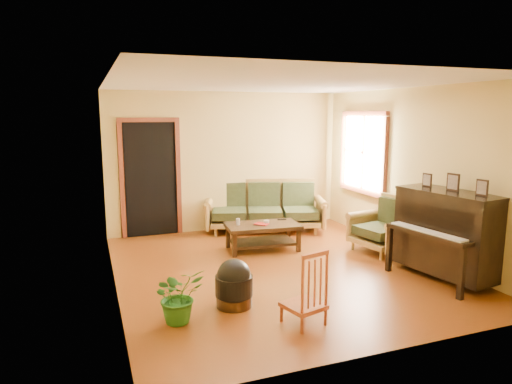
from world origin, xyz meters
name	(u,v)px	position (x,y,z in m)	size (l,w,h in m)	color
floor	(279,268)	(0.00, 0.00, 0.00)	(5.00, 5.00, 0.00)	#5E2A0C
doorway	(151,180)	(-1.45, 2.48, 1.02)	(1.08, 0.16, 2.05)	black
window	(363,153)	(2.21, 1.30, 1.50)	(0.12, 1.36, 1.46)	white
sofa	(265,206)	(0.59, 2.04, 0.47)	(2.21, 0.93, 0.95)	olive
coffee_table	(263,237)	(0.11, 0.93, 0.21)	(1.18, 0.64, 0.43)	black
armchair	(382,225)	(1.85, 0.16, 0.45)	(0.85, 0.90, 0.90)	olive
piano	(447,235)	(1.94, -1.14, 0.60)	(0.80, 1.35, 1.19)	black
footstool	(234,289)	(-1.00, -1.02, 0.21)	(0.44, 0.44, 0.42)	black
red_chair	(304,287)	(-0.45, -1.70, 0.41)	(0.38, 0.42, 0.82)	maroon
leaning_frame	(304,208)	(1.58, 2.40, 0.29)	(0.44, 0.10, 0.59)	#B07D3A
ceramic_crock	(315,216)	(1.76, 2.27, 0.14)	(0.22, 0.22, 0.28)	#324D96
potted_plant	(179,295)	(-1.68, -1.19, 0.30)	(0.53, 0.46, 0.59)	#24611B
book	(259,225)	(0.02, 0.85, 0.44)	(0.16, 0.21, 0.02)	#A61B16
candle	(238,222)	(-0.29, 1.02, 0.48)	(0.06, 0.06, 0.11)	white
glass_jar	(266,222)	(0.17, 0.92, 0.46)	(0.09, 0.09, 0.06)	silver
remote	(282,219)	(0.52, 1.09, 0.44)	(0.15, 0.04, 0.01)	black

